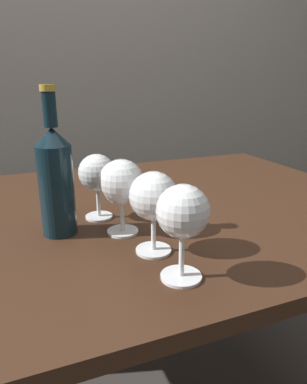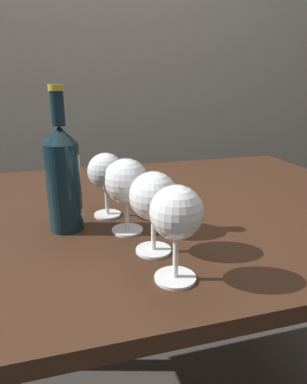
{
  "view_description": "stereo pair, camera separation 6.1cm",
  "coord_description": "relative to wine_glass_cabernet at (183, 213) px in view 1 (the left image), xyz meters",
  "views": [
    {
      "loc": [
        -0.26,
        -0.78,
        1.01
      ],
      "look_at": [
        -0.04,
        -0.23,
        0.82
      ],
      "focal_mm": 32.68,
      "sensor_mm": 36.0,
      "label": 1
    },
    {
      "loc": [
        -0.2,
        -0.8,
        1.01
      ],
      "look_at": [
        -0.04,
        -0.23,
        0.82
      ],
      "focal_mm": 32.68,
      "sensor_mm": 36.0,
      "label": 2
    }
  ],
  "objects": [
    {
      "name": "dining_table",
      "position": [
        0.03,
        0.34,
        -0.19
      ],
      "size": [
        1.31,
        0.9,
        0.7
      ],
      "color": "#382114",
      "rests_on": "ground_plane"
    },
    {
      "name": "wine_bottle",
      "position": [
        -0.16,
        0.25,
        0.0
      ],
      "size": [
        0.07,
        0.07,
        0.3
      ],
      "color": "#0F232D",
      "rests_on": "dining_table"
    },
    {
      "name": "back_wall",
      "position": [
        0.03,
        1.58,
        0.48
      ],
      "size": [
        5.0,
        0.08,
        2.6
      ],
      "primitive_type": "cube",
      "color": "gray",
      "rests_on": "ground_plane"
    },
    {
      "name": "wine_glass_cabernet",
      "position": [
        0.0,
        0.0,
        0.0
      ],
      "size": [
        0.08,
        0.08,
        0.16
      ],
      "color": "white",
      "rests_on": "dining_table"
    },
    {
      "name": "wine_glass_merlot",
      "position": [
        -0.01,
        0.1,
        -0.01
      ],
      "size": [
        0.09,
        0.09,
        0.15
      ],
      "color": "white",
      "rests_on": "dining_table"
    },
    {
      "name": "wine_glass_pinot",
      "position": [
        -0.06,
        0.3,
        -0.01
      ],
      "size": [
        0.08,
        0.08,
        0.15
      ],
      "color": "white",
      "rests_on": "dining_table"
    },
    {
      "name": "wine_glass_white",
      "position": [
        -0.04,
        0.2,
        -0.0
      ],
      "size": [
        0.09,
        0.09,
        0.16
      ],
      "color": "white",
      "rests_on": "dining_table"
    }
  ]
}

